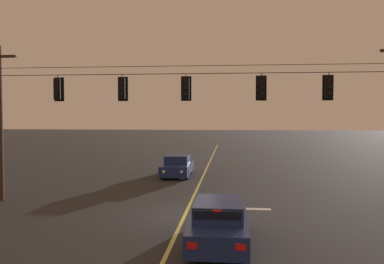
{
  "coord_description": "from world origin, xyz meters",
  "views": [
    {
      "loc": [
        1.89,
        -15.88,
        4.11
      ],
      "look_at": [
        0.0,
        3.06,
        3.27
      ],
      "focal_mm": 37.28,
      "sensor_mm": 36.0,
      "label": 1
    }
  ],
  "objects_px": {
    "traffic_light_centre": "(186,88)",
    "traffic_light_rightmost": "(329,87)",
    "traffic_light_left_inner": "(122,89)",
    "car_waiting_near_lane": "(219,223)",
    "car_oncoming_lead": "(177,166)",
    "traffic_light_leftmost": "(58,89)",
    "traffic_light_right_inner": "(261,88)"
  },
  "relations": [
    {
      "from": "traffic_light_centre",
      "to": "traffic_light_rightmost",
      "type": "relative_size",
      "value": 1.0
    },
    {
      "from": "traffic_light_centre",
      "to": "traffic_light_left_inner",
      "type": "bearing_deg",
      "value": 180.0
    },
    {
      "from": "car_waiting_near_lane",
      "to": "car_oncoming_lead",
      "type": "height_order",
      "value": "same"
    },
    {
      "from": "traffic_light_leftmost",
      "to": "car_waiting_near_lane",
      "type": "bearing_deg",
      "value": -34.78
    },
    {
      "from": "traffic_light_centre",
      "to": "car_waiting_near_lane",
      "type": "relative_size",
      "value": 0.28
    },
    {
      "from": "car_oncoming_lead",
      "to": "traffic_light_right_inner",
      "type": "bearing_deg",
      "value": -59.84
    },
    {
      "from": "traffic_light_left_inner",
      "to": "traffic_light_centre",
      "type": "height_order",
      "value": "same"
    },
    {
      "from": "traffic_light_left_inner",
      "to": "car_waiting_near_lane",
      "type": "distance_m",
      "value": 8.46
    },
    {
      "from": "traffic_light_centre",
      "to": "traffic_light_rightmost",
      "type": "bearing_deg",
      "value": 0.0
    },
    {
      "from": "traffic_light_leftmost",
      "to": "car_oncoming_lead",
      "type": "xyz_separation_m",
      "value": [
        4.47,
        8.48,
        -4.65
      ]
    },
    {
      "from": "traffic_light_rightmost",
      "to": "traffic_light_centre",
      "type": "bearing_deg",
      "value": 180.0
    },
    {
      "from": "car_waiting_near_lane",
      "to": "traffic_light_leftmost",
      "type": "bearing_deg",
      "value": 145.22
    },
    {
      "from": "traffic_light_left_inner",
      "to": "traffic_light_right_inner",
      "type": "xyz_separation_m",
      "value": [
        6.32,
        0.0,
        0.0
      ]
    },
    {
      "from": "traffic_light_right_inner",
      "to": "car_oncoming_lead",
      "type": "distance_m",
      "value": 10.86
    },
    {
      "from": "traffic_light_rightmost",
      "to": "traffic_light_leftmost",
      "type": "bearing_deg",
      "value": 180.0
    },
    {
      "from": "traffic_light_left_inner",
      "to": "traffic_light_leftmost",
      "type": "bearing_deg",
      "value": 180.0
    },
    {
      "from": "traffic_light_leftmost",
      "to": "car_oncoming_lead",
      "type": "relative_size",
      "value": 0.28
    },
    {
      "from": "traffic_light_rightmost",
      "to": "traffic_light_left_inner",
      "type": "bearing_deg",
      "value": 180.0
    },
    {
      "from": "car_oncoming_lead",
      "to": "car_waiting_near_lane",
      "type": "bearing_deg",
      "value": -76.86
    },
    {
      "from": "traffic_light_right_inner",
      "to": "traffic_light_centre",
      "type": "bearing_deg",
      "value": 180.0
    },
    {
      "from": "car_waiting_near_lane",
      "to": "car_oncoming_lead",
      "type": "bearing_deg",
      "value": 103.14
    },
    {
      "from": "traffic_light_left_inner",
      "to": "traffic_light_centre",
      "type": "xyz_separation_m",
      "value": [
        2.95,
        0.0,
        0.0
      ]
    },
    {
      "from": "traffic_light_centre",
      "to": "traffic_light_right_inner",
      "type": "height_order",
      "value": "same"
    },
    {
      "from": "car_oncoming_lead",
      "to": "traffic_light_left_inner",
      "type": "bearing_deg",
      "value": -99.33
    },
    {
      "from": "traffic_light_rightmost",
      "to": "car_oncoming_lead",
      "type": "bearing_deg",
      "value": 132.71
    },
    {
      "from": "traffic_light_rightmost",
      "to": "car_oncoming_lead",
      "type": "distance_m",
      "value": 12.45
    },
    {
      "from": "traffic_light_leftmost",
      "to": "traffic_light_right_inner",
      "type": "relative_size",
      "value": 1.0
    },
    {
      "from": "traffic_light_leftmost",
      "to": "traffic_light_centre",
      "type": "distance_m",
      "value": 6.02
    },
    {
      "from": "traffic_light_left_inner",
      "to": "traffic_light_centre",
      "type": "relative_size",
      "value": 1.0
    },
    {
      "from": "traffic_light_left_inner",
      "to": "traffic_light_rightmost",
      "type": "bearing_deg",
      "value": 0.0
    },
    {
      "from": "traffic_light_centre",
      "to": "traffic_light_rightmost",
      "type": "xyz_separation_m",
      "value": [
        6.28,
        0.0,
        0.0
      ]
    },
    {
      "from": "traffic_light_left_inner",
      "to": "traffic_light_centre",
      "type": "distance_m",
      "value": 2.95
    }
  ]
}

